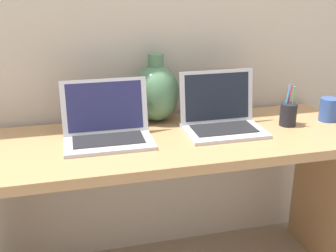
{
  "coord_description": "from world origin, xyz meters",
  "views": [
    {
      "loc": [
        -0.38,
        -1.53,
        1.37
      ],
      "look_at": [
        0.0,
        0.0,
        0.78
      ],
      "focal_mm": 44.38,
      "sensor_mm": 36.0,
      "label": 1
    }
  ],
  "objects_px": {
    "laptop_right": "(221,115)",
    "green_vase": "(156,92)",
    "pen_cup": "(288,114)",
    "coffee_mug": "(329,109)",
    "laptop_left": "(107,125)"
  },
  "relations": [
    {
      "from": "laptop_left",
      "to": "coffee_mug",
      "type": "xyz_separation_m",
      "value": [
        1.0,
        -0.02,
        -0.01
      ]
    },
    {
      "from": "laptop_left",
      "to": "laptop_right",
      "type": "relative_size",
      "value": 1.06
    },
    {
      "from": "laptop_right",
      "to": "pen_cup",
      "type": "relative_size",
      "value": 1.8
    },
    {
      "from": "laptop_right",
      "to": "green_vase",
      "type": "xyz_separation_m",
      "value": [
        -0.24,
        0.18,
        0.07
      ]
    },
    {
      "from": "green_vase",
      "to": "pen_cup",
      "type": "height_order",
      "value": "green_vase"
    },
    {
      "from": "laptop_left",
      "to": "green_vase",
      "type": "xyz_separation_m",
      "value": [
        0.24,
        0.18,
        0.07
      ]
    },
    {
      "from": "pen_cup",
      "to": "laptop_left",
      "type": "bearing_deg",
      "value": 178.03
    },
    {
      "from": "laptop_right",
      "to": "pen_cup",
      "type": "distance_m",
      "value": 0.31
    },
    {
      "from": "laptop_left",
      "to": "green_vase",
      "type": "bearing_deg",
      "value": 36.55
    },
    {
      "from": "green_vase",
      "to": "coffee_mug",
      "type": "relative_size",
      "value": 2.56
    },
    {
      "from": "laptop_left",
      "to": "green_vase",
      "type": "distance_m",
      "value": 0.31
    },
    {
      "from": "green_vase",
      "to": "coffee_mug",
      "type": "height_order",
      "value": "green_vase"
    },
    {
      "from": "laptop_right",
      "to": "green_vase",
      "type": "relative_size",
      "value": 1.08
    },
    {
      "from": "laptop_right",
      "to": "green_vase",
      "type": "bearing_deg",
      "value": 144.12
    },
    {
      "from": "coffee_mug",
      "to": "laptop_left",
      "type": "bearing_deg",
      "value": 179.08
    }
  ]
}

